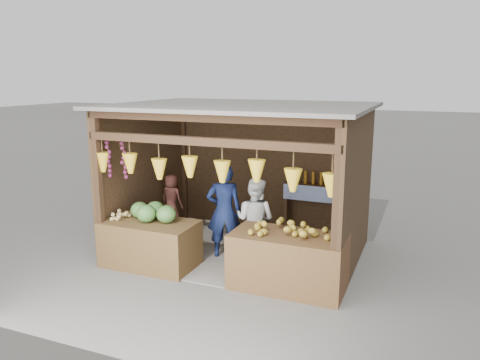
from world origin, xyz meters
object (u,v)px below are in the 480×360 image
woman_standing (255,220)px  vendor_seated (171,199)px  counter_right (288,261)px  counter_left (150,244)px  man_standing (224,211)px

woman_standing → vendor_seated: woman_standing is taller
counter_right → woman_standing: bearing=135.4°
counter_right → woman_standing: size_ratio=1.16×
counter_left → vendor_seated: vendor_seated is taller
counter_right → man_standing: 1.64m
counter_right → man_standing: man_standing is taller
counter_left → woman_standing: woman_standing is taller
counter_right → vendor_seated: bearing=154.3°
counter_right → vendor_seated: size_ratio=1.74×
woman_standing → counter_left: bearing=36.6°
counter_left → vendor_seated: (-0.39, 1.38, 0.40)m
vendor_seated → woman_standing: bearing=173.1°
counter_right → man_standing: (-1.39, 0.78, 0.42)m
man_standing → woman_standing: (0.56, 0.04, -0.10)m
man_standing → woman_standing: bearing=159.3°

